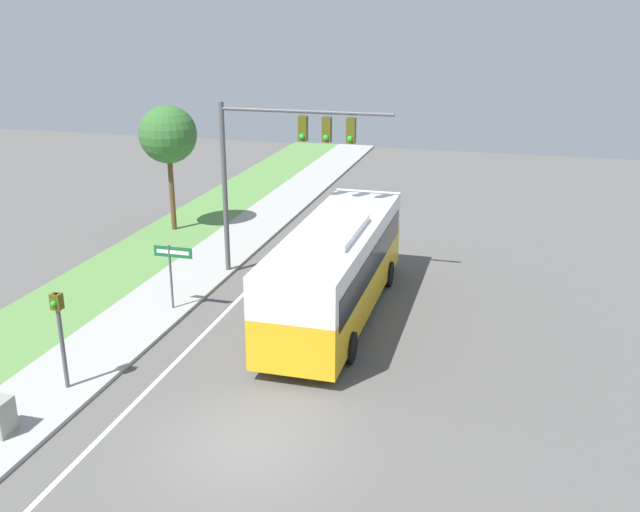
# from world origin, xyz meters

# --- Properties ---
(ground_plane) EXTENTS (80.00, 80.00, 0.00)m
(ground_plane) POSITION_xyz_m (0.00, 0.00, 0.00)
(ground_plane) COLOR #565451
(sidewalk) EXTENTS (2.80, 80.00, 0.12)m
(sidewalk) POSITION_xyz_m (-6.20, 0.00, 0.06)
(sidewalk) COLOR #9E9E99
(sidewalk) RESTS_ON ground_plane
(lane_divider_near) EXTENTS (0.14, 30.00, 0.01)m
(lane_divider_near) POSITION_xyz_m (-3.60, 0.00, 0.00)
(lane_divider_near) COLOR silver
(lane_divider_near) RESTS_ON ground_plane
(bus) EXTENTS (2.76, 10.48, 3.43)m
(bus) POSITION_xyz_m (0.19, 8.24, 1.87)
(bus) COLOR gold
(bus) RESTS_ON ground_plane
(signal_gantry) EXTENTS (6.66, 0.41, 6.78)m
(signal_gantry) POSITION_xyz_m (-2.80, 11.24, 4.99)
(signal_gantry) COLOR #4C4C51
(signal_gantry) RESTS_ON ground_plane
(pedestrian_signal) EXTENTS (0.28, 0.34, 2.91)m
(pedestrian_signal) POSITION_xyz_m (-5.73, 1.23, 1.99)
(pedestrian_signal) COLOR #4C4C51
(pedestrian_signal) RESTS_ON ground_plane
(street_sign) EXTENTS (1.42, 0.08, 2.44)m
(street_sign) POSITION_xyz_m (-5.35, 7.08, 1.74)
(street_sign) COLOR #4C4C51
(street_sign) RESTS_ON ground_plane
(roadside_tree) EXTENTS (2.66, 2.66, 5.86)m
(roadside_tree) POSITION_xyz_m (-9.70, 15.83, 4.60)
(roadside_tree) COLOR brown
(roadside_tree) RESTS_ON grass_verge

